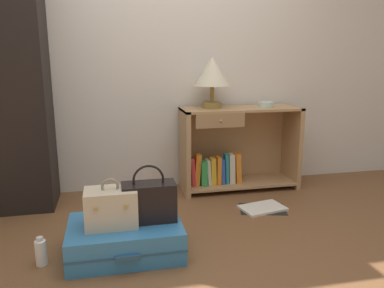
% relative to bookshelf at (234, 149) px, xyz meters
% --- Properties ---
extents(ground_plane, '(9.00, 9.00, 0.00)m').
position_rel_bookshelf_xyz_m(ground_plane, '(-0.66, -1.25, -0.37)').
color(ground_plane, brown).
extents(back_wall, '(6.40, 0.10, 2.60)m').
position_rel_bookshelf_xyz_m(back_wall, '(-0.66, 0.25, 0.93)').
color(back_wall, silver).
rests_on(back_wall, ground_plane).
extents(bookshelf, '(1.07, 0.38, 0.75)m').
position_rel_bookshelf_xyz_m(bookshelf, '(0.00, 0.00, 0.00)').
color(bookshelf, tan).
rests_on(bookshelf, ground_plane).
extents(table_lamp, '(0.31, 0.31, 0.44)m').
position_rel_bookshelf_xyz_m(table_lamp, '(-0.22, 0.01, 0.69)').
color(table_lamp, olive).
rests_on(table_lamp, bookshelf).
extents(bowl, '(0.13, 0.13, 0.05)m').
position_rel_bookshelf_xyz_m(bowl, '(0.28, -0.03, 0.41)').
color(bowl, silver).
rests_on(bowl, bookshelf).
extents(suitcase_large, '(0.70, 0.51, 0.20)m').
position_rel_bookshelf_xyz_m(suitcase_large, '(-1.05, -1.03, -0.27)').
color(suitcase_large, teal).
rests_on(suitcase_large, ground_plane).
extents(train_case, '(0.31, 0.21, 0.30)m').
position_rel_bookshelf_xyz_m(train_case, '(-1.13, -1.05, -0.05)').
color(train_case, beige).
rests_on(train_case, suitcase_large).
extents(handbag, '(0.33, 0.16, 0.36)m').
position_rel_bookshelf_xyz_m(handbag, '(-0.89, -1.02, -0.04)').
color(handbag, black).
rests_on(handbag, suitcase_large).
extents(bottle, '(0.07, 0.07, 0.18)m').
position_rel_bookshelf_xyz_m(bottle, '(-1.54, -1.07, -0.29)').
color(bottle, white).
rests_on(bottle, ground_plane).
extents(open_book_on_floor, '(0.41, 0.33, 0.02)m').
position_rel_bookshelf_xyz_m(open_book_on_floor, '(0.06, -0.55, -0.36)').
color(open_book_on_floor, white).
rests_on(open_book_on_floor, ground_plane).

